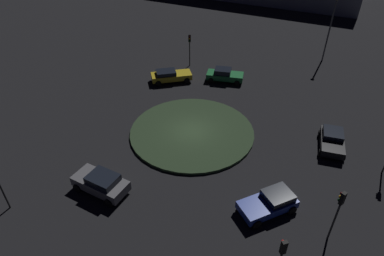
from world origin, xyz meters
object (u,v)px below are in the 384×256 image
Objects in this scene: traffic_light_southeast at (339,207)px; car_black at (332,140)px; car_blue at (270,203)px; traffic_light_north at (190,44)px; streetlamp_northeast at (331,23)px; car_yellow at (170,76)px; car_grey at (101,183)px; car_green at (224,75)px; traffic_light_south at (281,255)px.

car_black is at bearing -57.17° from traffic_light_southeast.
car_blue is 4.63m from traffic_light_southeast.
traffic_light_north is 0.50× the size of streetlamp_northeast.
car_grey is (-3.89, -17.17, 0.09)m from car_yellow.
car_yellow is 1.16× the size of traffic_light_southeast.
car_black is 14.64m from car_green.
traffic_light_north reaches higher than traffic_light_south.
car_grey is at bearing -57.80° from car_black.
car_yellow is 24.07m from traffic_light_southeast.
streetlamp_northeast is at bearing -106.92° from car_grey.
traffic_light_southeast reaches higher than car_yellow.
traffic_light_north is at bearing -8.05° from traffic_light_south.
traffic_light_southeast reaches higher than car_green.
traffic_light_north reaches higher than car_yellow.
car_grey is at bearing 37.44° from traffic_light_southeast.
streetlamp_northeast reaches higher than traffic_light_north.
streetlamp_northeast is at bearing -54.36° from traffic_light_southeast.
streetlamp_northeast reaches higher than car_blue.
streetlamp_northeast is (13.02, 5.73, 4.09)m from car_green.
traffic_light_southeast reaches higher than car_black.
car_grey is at bearing -17.73° from traffic_light_north.
car_grey is 1.13× the size of traffic_light_north.
car_black is 18.78m from streetlamp_northeast.
traffic_light_north is (-5.28, 28.34, 0.05)m from traffic_light_south.
car_blue is 1.04× the size of car_black.
car_blue is at bearing -159.77° from car_grey.
traffic_light_south is 0.98× the size of traffic_light_north.
streetlamp_northeast is (23.11, 23.12, 4.01)m from car_grey.
car_green reaches higher than car_blue.
car_yellow is 0.60× the size of streetlamp_northeast.
traffic_light_south is 32.44m from streetlamp_northeast.
car_yellow is at bearing -74.69° from car_grey.
car_black is 20.34m from traffic_light_north.
streetlamp_northeast reaches higher than car_grey.
car_yellow is 6.21m from car_green.
traffic_light_south is (1.22, -24.41, 2.06)m from car_green.
traffic_light_south is 28.83m from traffic_light_north.
car_grey is 1.03× the size of car_green.
car_grey reaches higher than car_black.
traffic_light_southeast is at bearing -70.67° from traffic_light_south.
car_green is (-8.40, 12.00, 0.04)m from car_black.
car_blue is 5.80m from traffic_light_south.
car_black is (14.60, -11.78, -0.02)m from car_yellow.
streetlamp_northeast is (19.23, 5.95, 4.11)m from car_yellow.
car_green is at bearing -24.50° from traffic_light_southeast.
streetlamp_northeast is at bearing 4.47° from car_yellow.
car_grey reaches higher than car_blue.
car_black is at bearing -135.67° from car_grey.
car_green is (-1.85, 19.03, 0.02)m from car_blue.
car_green is 1.05× the size of traffic_light_southeast.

